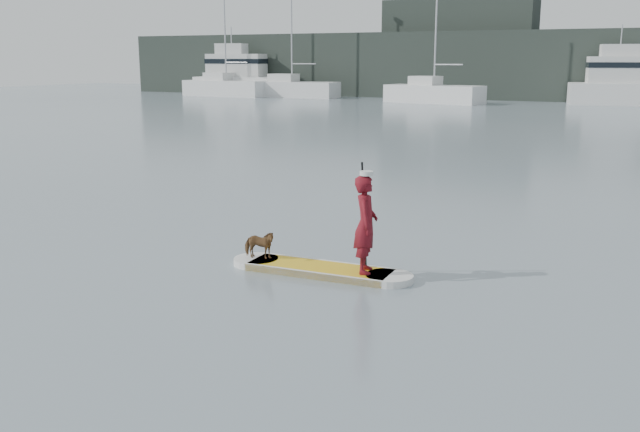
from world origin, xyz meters
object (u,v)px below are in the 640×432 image
at_px(dog, 259,244).
at_px(sailboat_c, 433,92).
at_px(paddler, 366,224).
at_px(motor_yacht_b, 242,76).
at_px(sailboat_a, 226,87).
at_px(paddleboard, 320,269).
at_px(sailboat_b, 291,87).
at_px(motor_yacht_a, 632,83).

bearing_deg(dog, sailboat_c, 5.72).
xyz_separation_m(paddler, motor_yacht_b, (-34.78, 50.79, 0.94)).
bearing_deg(sailboat_c, sailboat_a, -173.56).
bearing_deg(paddleboard, sailboat_b, 116.70).
relative_size(sailboat_c, motor_yacht_b, 1.10).
bearing_deg(paddler, motor_yacht_a, -21.28).
bearing_deg(dog, motor_yacht_a, -11.64).
distance_m(sailboat_a, motor_yacht_b, 2.53).
height_order(paddleboard, sailboat_b, sailboat_b).
xyz_separation_m(dog, sailboat_b, (-26.56, 49.74, 0.55)).
bearing_deg(motor_yacht_b, paddleboard, -66.98).
bearing_deg(motor_yacht_a, sailboat_b, 172.48).
distance_m(sailboat_c, motor_yacht_a, 15.59).
xyz_separation_m(motor_yacht_a, motor_yacht_b, (-35.81, -1.01, 0.13)).
bearing_deg(motor_yacht_a, paddleboard, -103.72).
xyz_separation_m(paddler, sailboat_b, (-28.57, 49.66, -0.01)).
relative_size(sailboat_b, motor_yacht_a, 1.23).
bearing_deg(motor_yacht_b, sailboat_c, -21.16).
height_order(paddleboard, motor_yacht_b, motor_yacht_b).
relative_size(sailboat_a, sailboat_c, 1.10).
distance_m(motor_yacht_a, motor_yacht_b, 35.82).
relative_size(paddleboard, motor_yacht_a, 0.31).
height_order(sailboat_c, motor_yacht_a, sailboat_c).
distance_m(paddler, motor_yacht_b, 61.56).
distance_m(sailboat_c, motor_yacht_b, 21.41).
bearing_deg(paddler, sailboat_a, 15.85).
relative_size(dog, sailboat_c, 0.05).
xyz_separation_m(paddler, sailboat_a, (-35.23, 48.51, -0.04)).
bearing_deg(sailboat_a, motor_yacht_b, 83.29).
height_order(paddleboard, paddler, paddler).
height_order(sailboat_a, motor_yacht_b, sailboat_a).
xyz_separation_m(paddleboard, sailboat_c, (-12.92, 46.95, 0.80)).
height_order(paddler, motor_yacht_b, motor_yacht_b).
distance_m(paddleboard, dog, 1.22).
xyz_separation_m(dog, motor_yacht_b, (-32.77, 50.88, 1.50)).
xyz_separation_m(sailboat_a, sailboat_b, (6.66, 1.15, 0.02)).
xyz_separation_m(paddleboard, motor_yacht_a, (1.85, 51.84, 1.69)).
distance_m(paddler, dog, 2.08).
relative_size(paddleboard, dog, 5.45).
xyz_separation_m(paddler, dog, (-2.00, -0.09, -0.56)).
distance_m(paddler, sailboat_c, 48.89).
bearing_deg(sailboat_a, paddler, -49.61).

